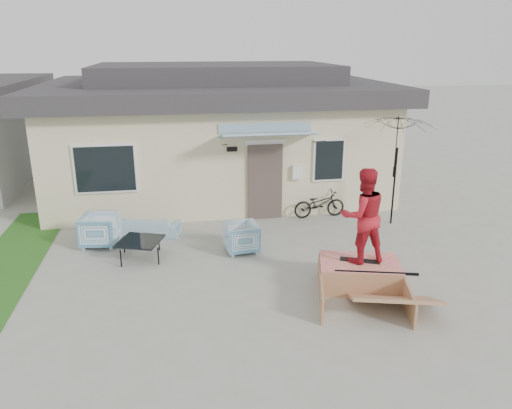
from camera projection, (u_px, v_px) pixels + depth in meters
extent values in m
plane|color=gray|center=(256.00, 297.00, 9.61)|extent=(90.00, 90.00, 0.00)
cube|color=#23581B|center=(3.00, 272.00, 10.67)|extent=(1.40, 8.00, 0.01)
cube|color=beige|center=(217.00, 143.00, 16.64)|extent=(10.00, 7.00, 3.00)
cube|color=#2C2B30|center=(215.00, 89.00, 16.10)|extent=(10.80, 7.80, 0.50)
cube|color=#2C2B30|center=(215.00, 72.00, 15.92)|extent=(7.50, 4.50, 0.60)
cube|color=#4F403A|center=(265.00, 182.00, 13.62)|extent=(0.95, 0.08, 2.10)
cube|color=white|center=(105.00, 169.00, 12.80)|extent=(1.60, 0.06, 1.30)
cube|color=white|center=(329.00, 160.00, 13.74)|extent=(0.90, 0.06, 1.20)
cube|color=teal|center=(269.00, 135.00, 12.71)|extent=(2.50, 1.09, 0.29)
imported|color=teal|center=(148.00, 223.00, 12.67)|extent=(1.65, 0.83, 0.62)
imported|color=teal|center=(100.00, 228.00, 11.95)|extent=(0.90, 0.94, 0.87)
imported|color=teal|center=(241.00, 236.00, 11.62)|extent=(0.77, 0.81, 0.77)
cube|color=black|center=(141.00, 249.00, 11.29)|extent=(1.15, 1.15, 0.45)
imported|color=black|center=(319.00, 201.00, 13.90)|extent=(1.50, 0.61, 0.94)
cylinder|color=black|center=(394.00, 186.00, 13.22)|extent=(0.05, 0.05, 2.10)
imported|color=black|center=(396.00, 161.00, 13.00)|extent=(2.31, 2.23, 0.90)
cube|color=black|center=(360.00, 260.00, 9.95)|extent=(0.80, 0.50, 0.05)
imported|color=#B51A27|center=(363.00, 214.00, 9.64)|extent=(0.97, 0.77, 1.90)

